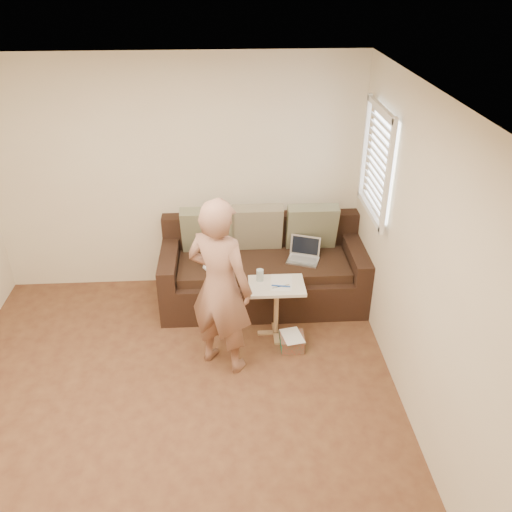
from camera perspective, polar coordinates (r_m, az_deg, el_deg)
name	(u,v)px	position (r m, az deg, el deg)	size (l,w,h in m)	color
floor	(171,423)	(4.70, -9.14, -17.26)	(4.50, 4.50, 0.00)	#4E2A1D
ceiling	(135,111)	(3.34, -12.80, 14.95)	(4.50, 4.50, 0.00)	white
wall_back	(177,177)	(5.86, -8.43, 8.33)	(4.00, 4.00, 0.00)	beige
wall_right	(431,284)	(4.10, 18.23, -2.90)	(4.50, 4.50, 0.00)	beige
window_blinds	(377,162)	(5.20, 12.88, 9.78)	(0.12, 0.88, 1.08)	white
sofa	(263,267)	(5.81, 0.76, -1.17)	(2.20, 0.95, 0.85)	black
pillow_left	(207,230)	(5.81, -5.29, 2.78)	(0.55, 0.14, 0.55)	#6A6F51
pillow_mid	(257,228)	(5.83, 0.13, 3.05)	(0.55, 0.14, 0.55)	#757154
pillow_right	(312,227)	(5.88, 5.99, 3.12)	(0.55, 0.14, 0.55)	#6A6F51
laptop_silver	(303,261)	(5.75, 5.04, -0.55)	(0.33, 0.24, 0.22)	#B7BABC
laptop_white	(221,268)	(5.62, -3.74, -1.28)	(0.32, 0.24, 0.24)	white
person	(220,287)	(4.69, -3.88, -3.34)	(0.62, 0.42, 1.71)	#915B4F
side_table	(276,310)	(5.36, 2.17, -5.76)	(0.54, 0.38, 0.60)	silver
drinking_glass	(260,275)	(5.22, 0.43, -2.07)	(0.07, 0.07, 0.12)	silver
scissors	(281,286)	(5.15, 2.68, -3.25)	(0.18, 0.10, 0.02)	silver
paper_on_table	(281,283)	(5.22, 2.73, -2.89)	(0.21, 0.30, 0.00)	white
striped_box	(292,342)	(5.32, 3.87, -9.16)	(0.24, 0.24, 0.15)	red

